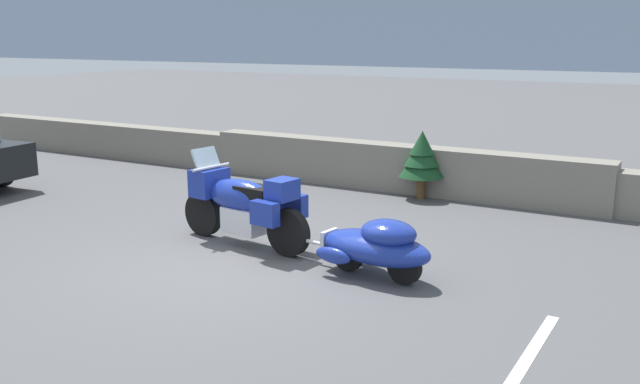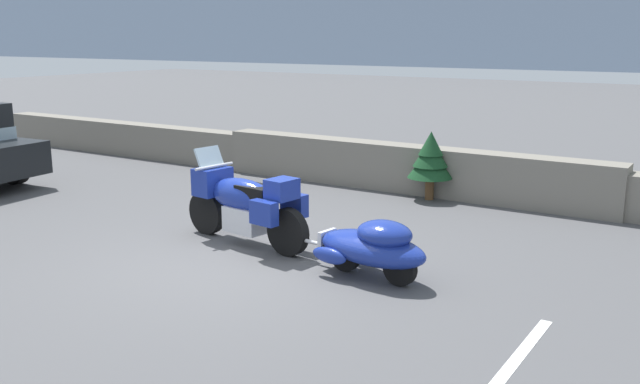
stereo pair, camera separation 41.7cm
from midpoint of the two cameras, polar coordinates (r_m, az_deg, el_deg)
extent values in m
plane|color=#4C4C4F|center=(9.21, -6.05, -5.80)|extent=(80.00, 80.00, 0.00)
cube|color=slate|center=(18.23, -15.62, 4.33)|extent=(8.00, 0.53, 0.80)
cube|color=slate|center=(13.37, 7.79, 1.97)|extent=(8.00, 0.54, 0.90)
cylinder|color=black|center=(10.49, -8.17, -1.68)|extent=(0.67, 0.22, 0.66)
cylinder|color=black|center=(9.36, -1.40, -3.32)|extent=(0.67, 0.22, 0.66)
cube|color=silver|center=(9.86, -4.78, -2.23)|extent=(0.65, 0.51, 0.36)
ellipsoid|color=navy|center=(9.85, -5.23, -0.27)|extent=(1.25, 0.59, 0.48)
cube|color=navy|center=(10.27, -7.70, 0.89)|extent=(0.42, 0.56, 0.40)
cube|color=#9EB7C6|center=(10.24, -7.95, 2.73)|extent=(0.24, 0.46, 0.34)
cube|color=black|center=(9.62, -3.98, 0.05)|extent=(0.60, 0.43, 0.16)
cube|color=navy|center=(9.28, -1.88, 0.24)|extent=(0.37, 0.44, 0.28)
cube|color=navy|center=(9.17, -3.35, -1.74)|extent=(0.42, 0.21, 0.32)
cube|color=navy|center=(9.60, -0.89, -1.06)|extent=(0.42, 0.21, 0.32)
cylinder|color=silver|center=(10.19, -7.55, 2.12)|extent=(0.13, 0.70, 0.04)
cylinder|color=silver|center=(10.39, -8.03, -0.39)|extent=(0.26, 0.10, 0.54)
cylinder|color=black|center=(8.80, 3.46, -5.15)|extent=(0.45, 0.16, 0.44)
cylinder|color=black|center=(8.36, 8.02, -6.22)|extent=(0.45, 0.16, 0.44)
ellipsoid|color=navy|center=(8.52, 5.70, -4.65)|extent=(1.57, 0.87, 0.40)
ellipsoid|color=navy|center=(8.36, 6.75, -3.44)|extent=(0.79, 0.65, 0.32)
cube|color=silver|center=(8.93, 1.93, -3.92)|extent=(0.10, 0.33, 0.24)
ellipsoid|color=navy|center=(8.54, 2.17, -5.27)|extent=(0.53, 0.21, 0.20)
ellipsoid|color=navy|center=(9.03, 4.68, -4.30)|extent=(0.53, 0.21, 0.20)
cylinder|color=silver|center=(9.19, 0.01, -4.01)|extent=(0.70, 0.14, 0.05)
cylinder|color=black|center=(15.11, -23.14, 1.88)|extent=(0.70, 0.28, 0.68)
cylinder|color=brown|center=(12.78, 9.93, 0.18)|extent=(0.16, 0.16, 0.36)
cone|color=#143D1E|center=(12.68, 10.01, 2.44)|extent=(0.82, 0.82, 0.57)
cone|color=#143D1E|center=(12.65, 10.04, 3.21)|extent=(0.63, 0.63, 0.50)
cone|color=#143D1E|center=(12.63, 10.07, 3.98)|extent=(0.45, 0.45, 0.43)
camera|label=1|loc=(0.21, -88.73, 0.29)|focal=38.84mm
camera|label=2|loc=(0.21, 91.27, -0.29)|focal=38.84mm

